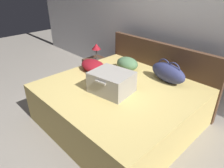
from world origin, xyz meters
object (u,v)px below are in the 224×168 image
at_px(hard_case_large, 112,82).
at_px(table_lamp, 96,48).
at_px(nightstand, 97,70).
at_px(bed, 119,105).
at_px(duffel_bag, 168,73).
at_px(pillow_center_head, 127,64).
at_px(pillow_near_headboard, 93,66).

xyz_separation_m(hard_case_large, table_lamp, (-1.26, 0.80, -0.02)).
relative_size(nightstand, table_lamp, 1.40).
xyz_separation_m(hard_case_large, nightstand, (-1.26, 0.80, -0.48)).
distance_m(hard_case_large, nightstand, 1.56).
distance_m(bed, duffel_bag, 0.82).
distance_m(hard_case_large, pillow_center_head, 0.74).
bearing_deg(nightstand, pillow_near_headboard, -43.75).
bearing_deg(table_lamp, hard_case_large, -32.46).
relative_size(bed, nightstand, 4.35).
bearing_deg(pillow_near_headboard, hard_case_large, -20.41).
xyz_separation_m(pillow_near_headboard, pillow_center_head, (0.36, 0.40, 0.03)).
height_order(bed, hard_case_large, hard_case_large).
bearing_deg(pillow_center_head, duffel_bag, 9.20).
bearing_deg(nightstand, pillow_center_head, -8.55).
xyz_separation_m(bed, table_lamp, (-1.25, 0.65, 0.40)).
height_order(bed, nightstand, bed).
bearing_deg(duffel_bag, bed, -118.86).
relative_size(duffel_bag, nightstand, 1.29).
bearing_deg(pillow_near_headboard, bed, -9.05).
bearing_deg(duffel_bag, pillow_near_headboard, -153.46).
relative_size(hard_case_large, nightstand, 1.25).
distance_m(pillow_near_headboard, pillow_center_head, 0.54).
xyz_separation_m(duffel_bag, table_lamp, (-1.59, 0.03, -0.01)).
bearing_deg(pillow_center_head, nightstand, 171.45).
bearing_deg(pillow_center_head, hard_case_large, -63.23).
height_order(hard_case_large, pillow_near_headboard, hard_case_large).
bearing_deg(pillow_near_headboard, duffel_bag, 26.54).
relative_size(hard_case_large, pillow_center_head, 1.53).
bearing_deg(bed, hard_case_large, -87.44).
relative_size(duffel_bag, table_lamp, 1.80).
xyz_separation_m(bed, duffel_bag, (0.34, 0.62, 0.42)).
xyz_separation_m(bed, pillow_center_head, (-0.33, 0.51, 0.39)).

